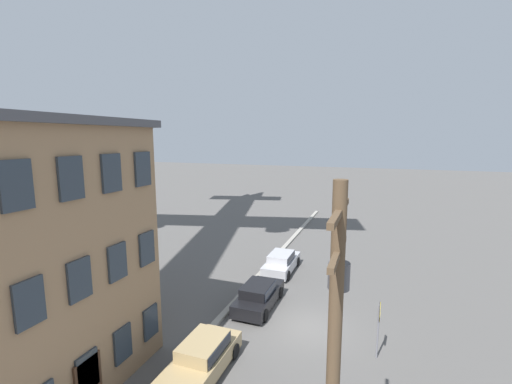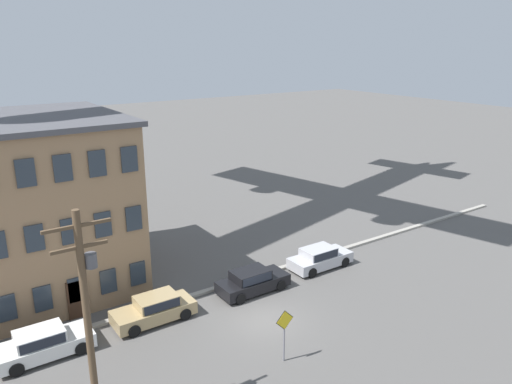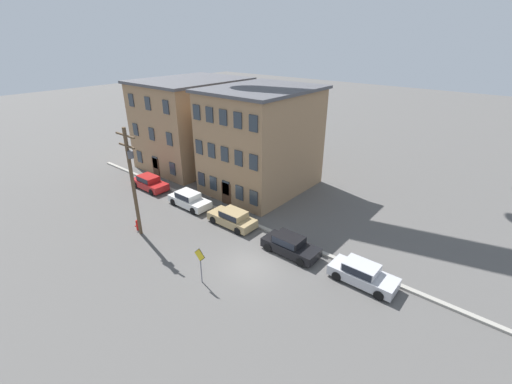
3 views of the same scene
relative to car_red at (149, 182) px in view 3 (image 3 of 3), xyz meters
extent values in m
plane|color=#565451|center=(17.13, -3.30, -0.75)|extent=(200.00, 200.00, 0.00)
cube|color=#9E998E|center=(17.13, 1.20, -0.67)|extent=(56.00, 0.36, 0.16)
cube|color=#9E7A56|center=(-2.47, 8.67, 4.26)|extent=(9.46, 11.94, 10.03)
cube|color=#4C4C51|center=(-2.47, 8.67, 9.43)|extent=(9.96, 12.44, 0.30)
cube|color=#2D3842|center=(-5.62, 2.64, 0.92)|extent=(0.90, 0.10, 1.40)
cube|color=#2D3842|center=(-5.62, 2.64, 4.26)|extent=(0.90, 0.10, 1.40)
cube|color=#2D3842|center=(-5.62, 2.64, 7.61)|extent=(0.90, 0.10, 1.40)
cube|color=#2D3842|center=(-2.47, 2.64, 0.92)|extent=(0.90, 0.10, 1.40)
cube|color=#2D3842|center=(-2.47, 2.64, 4.26)|extent=(0.90, 0.10, 1.40)
cube|color=#2D3842|center=(-2.47, 2.64, 7.61)|extent=(0.90, 0.10, 1.40)
cube|color=#2D3842|center=(0.69, 2.64, 0.92)|extent=(0.90, 0.10, 1.40)
cube|color=#2D3842|center=(0.69, 2.64, 4.26)|extent=(0.90, 0.10, 1.40)
cube|color=#2D3842|center=(0.69, 2.64, 7.61)|extent=(0.90, 0.10, 1.40)
cube|color=#472D1E|center=(-2.47, 2.64, 0.35)|extent=(1.10, 0.10, 2.20)
cube|color=#9E7A56|center=(8.85, 8.07, 4.33)|extent=(8.67, 10.74, 10.15)
cube|color=#4C4C51|center=(8.85, 8.07, 9.55)|extent=(9.17, 11.24, 0.30)
cube|color=#2D3842|center=(5.38, 2.64, 0.94)|extent=(0.90, 0.10, 1.40)
cube|color=#2D3842|center=(5.38, 2.64, 4.33)|extent=(0.90, 0.10, 1.40)
cube|color=#2D3842|center=(5.38, 2.64, 7.71)|extent=(0.90, 0.10, 1.40)
cube|color=#2D3842|center=(7.11, 2.64, 0.94)|extent=(0.90, 0.10, 1.40)
cube|color=#2D3842|center=(7.11, 2.64, 4.33)|extent=(0.90, 0.10, 1.40)
cube|color=#2D3842|center=(7.11, 2.64, 7.71)|extent=(0.90, 0.10, 1.40)
cube|color=#2D3842|center=(8.85, 2.64, 0.94)|extent=(0.90, 0.10, 1.40)
cube|color=#2D3842|center=(8.85, 2.64, 4.33)|extent=(0.90, 0.10, 1.40)
cube|color=#2D3842|center=(8.85, 2.64, 7.71)|extent=(0.90, 0.10, 1.40)
cube|color=#2D3842|center=(10.58, 2.64, 0.94)|extent=(0.90, 0.10, 1.40)
cube|color=#2D3842|center=(10.58, 2.64, 4.33)|extent=(0.90, 0.10, 1.40)
cube|color=#2D3842|center=(10.58, 2.64, 7.71)|extent=(0.90, 0.10, 1.40)
cube|color=#2D3842|center=(12.32, 2.64, 0.94)|extent=(0.90, 0.10, 1.40)
cube|color=#2D3842|center=(12.32, 2.64, 4.33)|extent=(0.90, 0.10, 1.40)
cube|color=#2D3842|center=(12.32, 2.64, 7.71)|extent=(0.90, 0.10, 1.40)
cube|color=#472D1E|center=(8.85, 2.64, 0.35)|extent=(1.10, 0.10, 2.20)
cube|color=#B21E1E|center=(0.07, 0.00, -0.22)|extent=(4.40, 1.80, 0.70)
cube|color=#B21E1E|center=(-0.13, 0.00, 0.41)|extent=(2.20, 1.51, 0.55)
cube|color=#1E232D|center=(-0.13, 0.00, 0.41)|extent=(2.02, 1.58, 0.48)
cylinder|color=black|center=(1.52, 0.85, -0.42)|extent=(0.66, 0.22, 0.66)
cylinder|color=black|center=(1.52, -0.85, -0.42)|extent=(0.66, 0.22, 0.66)
cylinder|color=black|center=(-1.38, 0.85, -0.42)|extent=(0.66, 0.22, 0.66)
cylinder|color=black|center=(-1.38, -0.85, -0.42)|extent=(0.66, 0.22, 0.66)
cube|color=silver|center=(6.53, 0.00, -0.22)|extent=(4.40, 1.80, 0.70)
cube|color=silver|center=(6.33, 0.00, 0.41)|extent=(2.20, 1.51, 0.55)
cube|color=#1E232D|center=(6.33, 0.00, 0.41)|extent=(2.02, 1.58, 0.48)
cylinder|color=black|center=(7.98, 0.85, -0.42)|extent=(0.66, 0.22, 0.66)
cylinder|color=black|center=(7.98, -0.85, -0.42)|extent=(0.66, 0.22, 0.66)
cylinder|color=black|center=(5.08, 0.85, -0.42)|extent=(0.66, 0.22, 0.66)
cylinder|color=black|center=(5.08, -0.85, -0.42)|extent=(0.66, 0.22, 0.66)
cube|color=tan|center=(12.09, 0.01, -0.22)|extent=(4.40, 1.80, 0.70)
cube|color=tan|center=(12.29, 0.01, 0.41)|extent=(2.20, 1.51, 0.55)
cube|color=#1E232D|center=(12.29, 0.01, 0.41)|extent=(2.02, 1.58, 0.48)
cylinder|color=black|center=(10.64, -0.84, -0.42)|extent=(0.66, 0.22, 0.66)
cylinder|color=black|center=(10.64, 0.86, -0.42)|extent=(0.66, 0.22, 0.66)
cylinder|color=black|center=(13.54, -0.84, -0.42)|extent=(0.66, 0.22, 0.66)
cylinder|color=black|center=(13.54, 0.86, -0.42)|extent=(0.66, 0.22, 0.66)
cube|color=black|center=(18.39, -0.27, -0.22)|extent=(4.40, 1.80, 0.70)
cube|color=black|center=(18.19, -0.27, 0.41)|extent=(2.20, 1.51, 0.55)
cube|color=#1E232D|center=(18.19, -0.27, 0.41)|extent=(2.02, 1.58, 0.48)
cylinder|color=black|center=(19.84, 0.58, -0.42)|extent=(0.66, 0.22, 0.66)
cylinder|color=black|center=(19.84, -1.12, -0.42)|extent=(0.66, 0.22, 0.66)
cylinder|color=black|center=(16.94, 0.58, -0.42)|extent=(0.66, 0.22, 0.66)
cylinder|color=black|center=(16.94, -1.12, -0.42)|extent=(0.66, 0.22, 0.66)
cube|color=#B7B7BC|center=(24.00, -0.02, -0.22)|extent=(4.40, 1.80, 0.70)
cube|color=#B7B7BC|center=(23.80, -0.02, 0.41)|extent=(2.20, 1.51, 0.55)
cube|color=#1E232D|center=(23.80, -0.02, 0.41)|extent=(2.02, 1.58, 0.48)
cylinder|color=black|center=(25.45, 0.83, -0.42)|extent=(0.66, 0.22, 0.66)
cylinder|color=black|center=(25.45, -0.87, -0.42)|extent=(0.66, 0.22, 0.66)
cylinder|color=black|center=(22.55, 0.83, -0.42)|extent=(0.66, 0.22, 0.66)
cylinder|color=black|center=(22.55, -0.87, -0.42)|extent=(0.66, 0.22, 0.66)
cylinder|color=slate|center=(15.73, -6.79, 0.51)|extent=(0.08, 0.08, 2.52)
cube|color=yellow|center=(15.73, -6.82, 1.44)|extent=(0.93, 0.03, 0.93)
cube|color=black|center=(15.73, -6.81, 1.44)|extent=(1.00, 0.02, 1.00)
cylinder|color=brown|center=(7.19, -5.86, 3.73)|extent=(0.28, 0.28, 8.96)
cube|color=brown|center=(7.19, -5.86, 7.62)|extent=(2.40, 0.12, 0.12)
cube|color=brown|center=(7.19, -5.86, 6.82)|extent=(2.00, 0.12, 0.12)
cylinder|color=#515156|center=(7.54, -5.86, 6.22)|extent=(0.44, 0.44, 0.55)
cylinder|color=red|center=(6.52, -5.70, -0.35)|extent=(0.24, 0.24, 0.80)
sphere|color=red|center=(6.52, -5.70, 0.10)|extent=(0.22, 0.22, 0.22)
cylinder|color=red|center=(6.52, -5.86, -0.30)|extent=(0.10, 0.12, 0.10)
camera|label=1|loc=(0.81, -6.56, 8.97)|focal=24.00mm
camera|label=2|loc=(3.14, -22.83, 13.77)|focal=35.00mm
camera|label=3|loc=(30.15, -18.53, 14.33)|focal=24.00mm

